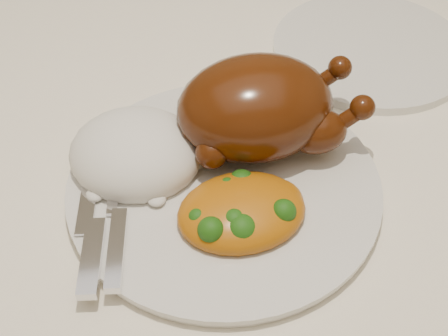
{
  "coord_description": "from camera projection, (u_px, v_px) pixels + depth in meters",
  "views": [
    {
      "loc": [
        -0.05,
        -0.43,
        1.22
      ],
      "look_at": [
        0.02,
        -0.03,
        0.8
      ],
      "focal_mm": 50.0,
      "sensor_mm": 36.0,
      "label": 1
    }
  ],
  "objects": [
    {
      "name": "rice_mound",
      "position": [
        136.0,
        153.0,
        0.6
      ],
      "size": [
        0.16,
        0.15,
        0.07
      ],
      "rotation": [
        0.0,
        0.0,
        -0.27
      ],
      "color": "white",
      "rests_on": "dinner_plate"
    },
    {
      "name": "dinner_plate",
      "position": [
        224.0,
        187.0,
        0.6
      ],
      "size": [
        0.32,
        0.32,
        0.01
      ],
      "primitive_type": "cylinder",
      "rotation": [
        0.0,
        0.0,
        -0.1
      ],
      "color": "silver",
      "rests_on": "tablecloth"
    },
    {
      "name": "roast_chicken",
      "position": [
        260.0,
        107.0,
        0.6
      ],
      "size": [
        0.19,
        0.12,
        0.1
      ],
      "rotation": [
        0.0,
        0.0,
        0.06
      ],
      "color": "#4F1E08",
      "rests_on": "dinner_plate"
    },
    {
      "name": "mac_and_cheese",
      "position": [
        245.0,
        211.0,
        0.56
      ],
      "size": [
        0.13,
        0.1,
        0.04
      ],
      "rotation": [
        0.0,
        0.0,
        0.11
      ],
      "color": "#C4660C",
      "rests_on": "dinner_plate"
    },
    {
      "name": "tablecloth",
      "position": [
        205.0,
        189.0,
        0.65
      ],
      "size": [
        1.73,
        1.03,
        0.18
      ],
      "color": "white",
      "rests_on": "dining_table"
    },
    {
      "name": "side_plate",
      "position": [
        370.0,
        48.0,
        0.76
      ],
      "size": [
        0.26,
        0.26,
        0.01
      ],
      "primitive_type": "cylinder",
      "rotation": [
        0.0,
        0.0,
        -0.1
      ],
      "color": "silver",
      "rests_on": "tablecloth"
    },
    {
      "name": "cutlery",
      "position": [
        103.0,
        228.0,
        0.55
      ],
      "size": [
        0.05,
        0.19,
        0.01
      ],
      "rotation": [
        0.0,
        0.0,
        -0.12
      ],
      "color": "silver",
      "rests_on": "dinner_plate"
    },
    {
      "name": "dining_table",
      "position": [
        206.0,
        233.0,
        0.7
      ],
      "size": [
        1.6,
        0.9,
        0.76
      ],
      "color": "brown",
      "rests_on": "floor"
    }
  ]
}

